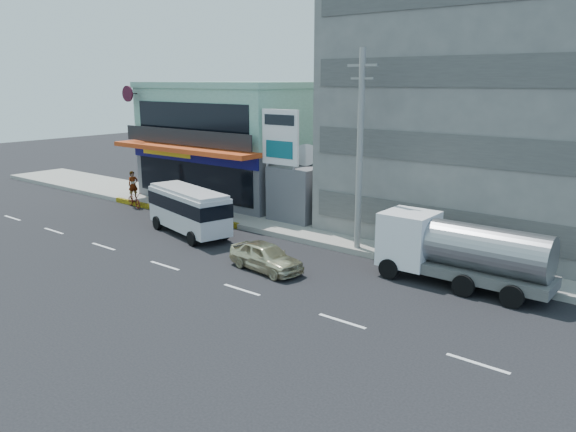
% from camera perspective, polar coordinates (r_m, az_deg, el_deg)
% --- Properties ---
extents(ground, '(120.00, 120.00, 0.00)m').
position_cam_1_polar(ground, '(27.19, -12.42, -4.95)').
color(ground, black).
rests_on(ground, ground).
extents(sidewalk, '(70.00, 5.00, 0.30)m').
position_cam_1_polar(sidewalk, '(30.85, 7.50, -2.22)').
color(sidewalk, gray).
rests_on(sidewalk, ground).
extents(shop_building, '(12.40, 11.70, 8.00)m').
position_cam_1_polar(shop_building, '(41.42, -4.63, 7.32)').
color(shop_building, '#4B4B50').
rests_on(shop_building, ground).
extents(concrete_building, '(16.00, 12.00, 14.00)m').
position_cam_1_polar(concrete_building, '(32.65, 20.71, 10.11)').
color(concrete_building, gray).
rests_on(concrete_building, ground).
extents(gap_structure, '(3.00, 6.00, 3.50)m').
position_cam_1_polar(gap_structure, '(35.20, 2.77, 2.53)').
color(gap_structure, '#4B4B50').
rests_on(gap_structure, ground).
extents(satellite_dish, '(1.50, 1.50, 0.15)m').
position_cam_1_polar(satellite_dish, '(34.10, 1.81, 5.29)').
color(satellite_dish, slate).
rests_on(satellite_dish, gap_structure).
extents(billboard, '(2.60, 0.18, 6.90)m').
position_cam_1_polar(billboard, '(32.84, -0.79, 7.35)').
color(billboard, gray).
rests_on(billboard, ground).
extents(utility_pole_near, '(1.60, 0.30, 10.00)m').
position_cam_1_polar(utility_pole_near, '(27.59, 7.31, 6.51)').
color(utility_pole_near, '#999993').
rests_on(utility_pole_near, ground).
extents(minibus, '(6.55, 3.41, 2.62)m').
position_cam_1_polar(minibus, '(31.96, -10.06, 0.85)').
color(minibus, silver).
rests_on(minibus, ground).
extents(sedan, '(4.04, 2.01, 1.32)m').
position_cam_1_polar(sedan, '(25.76, -2.26, -4.13)').
color(sedan, beige).
rests_on(sedan, ground).
extents(tanker_truck, '(7.29, 2.43, 2.86)m').
position_cam_1_polar(tanker_truck, '(24.72, 16.79, -3.37)').
color(tanker_truck, white).
rests_on(tanker_truck, ground).
extents(motorcycle_rider, '(2.06, 1.15, 2.50)m').
position_cam_1_polar(motorcycle_rider, '(39.93, -15.39, 2.03)').
color(motorcycle_rider, '#60160D').
rests_on(motorcycle_rider, ground).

